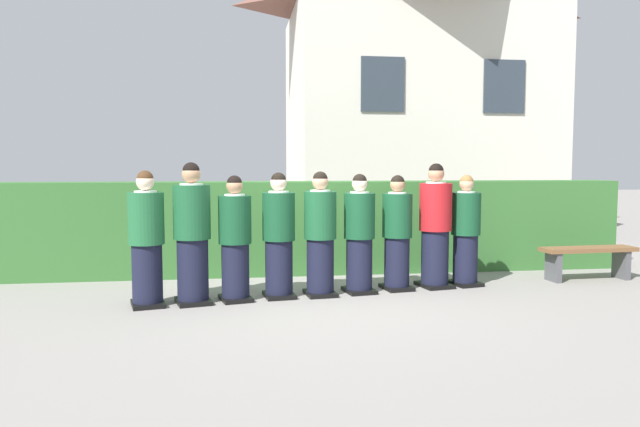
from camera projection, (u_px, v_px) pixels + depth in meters
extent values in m
plane|color=gray|center=(320.00, 295.00, 7.74)|extent=(60.00, 60.00, 0.00)
cylinder|color=black|center=(147.00, 275.00, 7.11)|extent=(0.35, 0.35, 0.74)
cube|color=black|center=(148.00, 304.00, 7.14)|extent=(0.47, 0.53, 0.05)
cylinder|color=#1E5B33|center=(146.00, 218.00, 7.05)|extent=(0.42, 0.42, 0.61)
cylinder|color=white|center=(145.00, 192.00, 7.03)|extent=(0.26, 0.26, 0.03)
cube|color=gold|center=(144.00, 207.00, 7.23)|extent=(0.04, 0.02, 0.27)
sphere|color=beige|center=(145.00, 182.00, 7.02)|extent=(0.21, 0.21, 0.21)
sphere|color=#472D19|center=(145.00, 179.00, 7.02)|extent=(0.19, 0.19, 0.19)
cube|color=white|center=(144.00, 224.00, 7.31)|extent=(0.15, 0.04, 0.20)
cylinder|color=black|center=(193.00, 271.00, 7.25)|extent=(0.37, 0.37, 0.78)
cube|color=black|center=(193.00, 301.00, 7.28)|extent=(0.49, 0.56, 0.05)
cylinder|color=#19512D|center=(192.00, 212.00, 7.19)|extent=(0.44, 0.44, 0.65)
cylinder|color=white|center=(191.00, 185.00, 7.17)|extent=(0.27, 0.27, 0.03)
cube|color=gold|center=(189.00, 200.00, 7.38)|extent=(0.04, 0.02, 0.28)
sphere|color=tan|center=(191.00, 174.00, 7.16)|extent=(0.22, 0.22, 0.22)
sphere|color=black|center=(191.00, 171.00, 7.15)|extent=(0.20, 0.20, 0.20)
cube|color=white|center=(188.00, 218.00, 7.46)|extent=(0.15, 0.04, 0.20)
cylinder|color=black|center=(235.00, 272.00, 7.40)|extent=(0.34, 0.34, 0.71)
cube|color=black|center=(236.00, 298.00, 7.42)|extent=(0.45, 0.51, 0.05)
cylinder|color=#144728|center=(235.00, 220.00, 7.35)|extent=(0.40, 0.40, 0.59)
cylinder|color=white|center=(235.00, 195.00, 7.32)|extent=(0.25, 0.25, 0.03)
cube|color=#236038|center=(231.00, 209.00, 7.51)|extent=(0.04, 0.02, 0.26)
sphere|color=tan|center=(234.00, 186.00, 7.31)|extent=(0.20, 0.20, 0.20)
sphere|color=black|center=(234.00, 183.00, 7.31)|extent=(0.18, 0.18, 0.18)
cylinder|color=black|center=(279.00, 269.00, 7.59)|extent=(0.35, 0.35, 0.72)
cube|color=black|center=(279.00, 295.00, 7.61)|extent=(0.42, 0.49, 0.05)
cylinder|color=#144728|center=(279.00, 216.00, 7.53)|extent=(0.41, 0.41, 0.60)
cylinder|color=white|center=(279.00, 192.00, 7.51)|extent=(0.25, 0.25, 0.03)
cube|color=gold|center=(276.00, 206.00, 7.71)|extent=(0.04, 0.02, 0.26)
sphere|color=beige|center=(279.00, 183.00, 7.50)|extent=(0.20, 0.20, 0.20)
sphere|color=black|center=(279.00, 180.00, 7.50)|extent=(0.19, 0.19, 0.19)
cube|color=white|center=(275.00, 222.00, 7.80)|extent=(0.15, 0.03, 0.20)
cylinder|color=black|center=(320.00, 267.00, 7.69)|extent=(0.35, 0.35, 0.73)
cube|color=black|center=(320.00, 293.00, 7.72)|extent=(0.42, 0.49, 0.05)
cylinder|color=#19512D|center=(320.00, 215.00, 7.64)|extent=(0.41, 0.41, 0.60)
cylinder|color=white|center=(320.00, 191.00, 7.62)|extent=(0.26, 0.26, 0.03)
cube|color=navy|center=(316.00, 205.00, 7.82)|extent=(0.04, 0.02, 0.27)
sphere|color=tan|center=(320.00, 182.00, 7.61)|extent=(0.21, 0.21, 0.21)
sphere|color=black|center=(320.00, 179.00, 7.60)|extent=(0.19, 0.19, 0.19)
cylinder|color=black|center=(359.00, 265.00, 7.86)|extent=(0.34, 0.34, 0.71)
cube|color=black|center=(359.00, 290.00, 7.89)|extent=(0.43, 0.50, 0.05)
cylinder|color=#144728|center=(359.00, 216.00, 7.81)|extent=(0.40, 0.40, 0.59)
cylinder|color=white|center=(360.00, 193.00, 7.79)|extent=(0.25, 0.25, 0.03)
cube|color=navy|center=(354.00, 206.00, 7.99)|extent=(0.04, 0.02, 0.26)
sphere|color=beige|center=(360.00, 184.00, 7.78)|extent=(0.20, 0.20, 0.20)
sphere|color=black|center=(360.00, 181.00, 7.78)|extent=(0.19, 0.19, 0.19)
cube|color=white|center=(352.00, 221.00, 8.07)|extent=(0.15, 0.03, 0.20)
cylinder|color=black|center=(397.00, 263.00, 8.06)|extent=(0.34, 0.34, 0.70)
cube|color=black|center=(397.00, 287.00, 8.09)|extent=(0.42, 0.49, 0.05)
cylinder|color=#144728|center=(397.00, 215.00, 8.01)|extent=(0.40, 0.40, 0.58)
cylinder|color=white|center=(398.00, 193.00, 7.98)|extent=(0.25, 0.25, 0.03)
cube|color=gold|center=(392.00, 206.00, 8.18)|extent=(0.04, 0.02, 0.26)
sphere|color=tan|center=(398.00, 185.00, 7.98)|extent=(0.20, 0.20, 0.20)
sphere|color=black|center=(398.00, 182.00, 7.97)|extent=(0.18, 0.18, 0.18)
cylinder|color=black|center=(435.00, 259.00, 8.22)|extent=(0.37, 0.37, 0.78)
cube|color=black|center=(434.00, 285.00, 8.25)|extent=(0.47, 0.55, 0.05)
cylinder|color=#AD191E|center=(436.00, 207.00, 8.17)|extent=(0.44, 0.44, 0.64)
cylinder|color=white|center=(436.00, 183.00, 8.14)|extent=(0.27, 0.27, 0.03)
cube|color=gold|center=(428.00, 197.00, 8.35)|extent=(0.04, 0.02, 0.28)
sphere|color=tan|center=(436.00, 174.00, 8.13)|extent=(0.22, 0.22, 0.22)
sphere|color=black|center=(436.00, 171.00, 8.13)|extent=(0.20, 0.20, 0.20)
cylinder|color=black|center=(465.00, 260.00, 8.35)|extent=(0.34, 0.34, 0.70)
cube|color=black|center=(465.00, 283.00, 8.38)|extent=(0.44, 0.50, 0.05)
cylinder|color=#144728|center=(466.00, 214.00, 8.30)|extent=(0.40, 0.40, 0.58)
cylinder|color=white|center=(466.00, 192.00, 8.28)|extent=(0.25, 0.25, 0.03)
cube|color=navy|center=(458.00, 205.00, 8.47)|extent=(0.04, 0.02, 0.26)
sphere|color=tan|center=(467.00, 184.00, 8.27)|extent=(0.20, 0.20, 0.20)
sphere|color=olive|center=(467.00, 181.00, 8.26)|extent=(0.18, 0.18, 0.18)
cube|color=#33662D|center=(305.00, 227.00, 9.32)|extent=(10.00, 0.70, 1.41)
cube|color=beige|center=(412.00, 124.00, 14.65)|extent=(5.78, 4.46, 5.33)
cube|color=#2D3842|center=(383.00, 84.00, 12.20)|extent=(0.90, 0.04, 1.10)
cube|color=#2D3842|center=(504.00, 86.00, 12.55)|extent=(0.90, 0.04, 1.10)
cube|color=brown|center=(588.00, 249.00, 8.71)|extent=(1.42, 0.44, 0.06)
cube|color=#4C4C51|center=(553.00, 267.00, 8.62)|extent=(0.10, 0.32, 0.42)
cube|color=#4C4C51|center=(621.00, 264.00, 8.84)|extent=(0.10, 0.32, 0.42)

